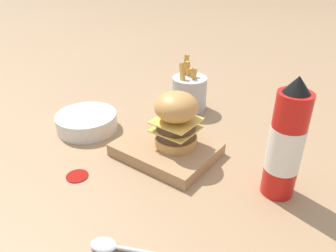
% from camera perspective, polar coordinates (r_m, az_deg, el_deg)
% --- Properties ---
extents(ground_plane, '(6.00, 6.00, 0.00)m').
position_cam_1_polar(ground_plane, '(0.77, -0.57, -5.18)').
color(ground_plane, '#9E7A56').
extents(serving_board, '(0.22, 0.17, 0.03)m').
position_cam_1_polar(serving_board, '(0.76, -0.00, -4.21)').
color(serving_board, '#A37A51').
rests_on(serving_board, ground_plane).
extents(burger, '(0.10, 0.10, 0.13)m').
position_cam_1_polar(burger, '(0.73, 1.42, 1.18)').
color(burger, tan).
rests_on(burger, serving_board).
extents(ketchup_bottle, '(0.06, 0.06, 0.25)m').
position_cam_1_polar(ketchup_bottle, '(0.64, 19.82, -2.96)').
color(ketchup_bottle, red).
rests_on(ketchup_bottle, ground_plane).
extents(fries_basket, '(0.10, 0.10, 0.16)m').
position_cam_1_polar(fries_basket, '(0.97, 3.71, 5.79)').
color(fries_basket, '#B7B7BC').
rests_on(fries_basket, ground_plane).
extents(side_bowl, '(0.16, 0.16, 0.04)m').
position_cam_1_polar(side_bowl, '(0.89, -13.98, 0.84)').
color(side_bowl, silver).
rests_on(side_bowl, ground_plane).
extents(spoon, '(0.17, 0.09, 0.01)m').
position_cam_1_polar(spoon, '(0.57, -8.90, -20.13)').
color(spoon, silver).
rests_on(spoon, ground_plane).
extents(ketchup_puddle, '(0.05, 0.05, 0.00)m').
position_cam_1_polar(ketchup_puddle, '(0.73, -15.54, -8.33)').
color(ketchup_puddle, '#9E140F').
rests_on(ketchup_puddle, ground_plane).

